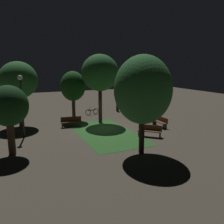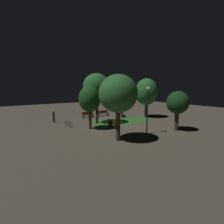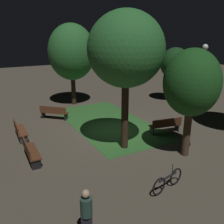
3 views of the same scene
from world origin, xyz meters
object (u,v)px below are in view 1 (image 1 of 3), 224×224
at_px(bench_front_right, 71,121).
at_px(tree_tall_center, 73,86).
at_px(tree_back_right, 8,107).
at_px(bench_front_left, 160,121).
at_px(bench_lawn_edge, 150,130).
at_px(bench_by_lamp, 144,115).
at_px(tree_back_left, 18,81).
at_px(tree_right_canopy, 100,73).
at_px(bicycle, 92,112).
at_px(pedestrian, 117,104).
at_px(tree_left_canopy, 143,90).
at_px(lamp_post_near_wall, 21,96).

xyz_separation_m(bench_front_right, tree_tall_center, (2.43, -0.88, 2.85)).
height_order(tree_tall_center, tree_back_right, tree_tall_center).
distance_m(bench_front_left, bench_lawn_edge, 3.22).
relative_size(bench_by_lamp, tree_back_left, 0.32).
bearing_deg(tree_right_canopy, bicycle, -6.53).
xyz_separation_m(tree_right_canopy, bicycle, (3.67, -0.42, -4.30)).
bearing_deg(pedestrian, bicycle, 102.58).
height_order(bench_front_left, tree_tall_center, tree_tall_center).
bearing_deg(tree_left_canopy, pedestrian, -18.81).
bearing_deg(tree_left_canopy, tree_right_canopy, -3.46).
bearing_deg(tree_back_left, tree_back_right, 172.89).
bearing_deg(bench_front_left, tree_back_left, 64.56).
height_order(bench_front_right, tree_left_canopy, tree_left_canopy).
bearing_deg(bench_front_right, bicycle, -39.17).
distance_m(bench_front_left, tree_back_left, 12.93).
relative_size(tree_back_left, bicycle, 3.57).
relative_size(bench_front_left, tree_right_canopy, 0.29).
bearing_deg(bicycle, pedestrian, -77.42).
height_order(bench_by_lamp, pedestrian, pedestrian).
relative_size(tree_back_right, bicycle, 2.66).
relative_size(bench_lawn_edge, tree_right_canopy, 0.26).
bearing_deg(bicycle, bench_front_left, -151.76).
bearing_deg(tree_tall_center, tree_right_canopy, -134.49).
height_order(bench_by_lamp, tree_back_right, tree_back_right).
bearing_deg(tree_back_left, bench_front_right, -118.94).
bearing_deg(bench_by_lamp, tree_back_left, 77.15).
relative_size(lamp_post_near_wall, bicycle, 2.92).
height_order(tree_back_left, pedestrian, tree_back_left).
height_order(tree_tall_center, lamp_post_near_wall, tree_tall_center).
relative_size(bench_front_right, pedestrian, 1.15).
relative_size(bench_front_left, tree_back_left, 0.32).
distance_m(tree_back_left, pedestrian, 11.56).
xyz_separation_m(bench_front_left, bench_lawn_edge, (-2.10, 2.44, 0.00)).
bearing_deg(bench_front_left, bench_front_right, 66.59).
bearing_deg(tree_back_left, bench_by_lamp, -102.85).
bearing_deg(bench_by_lamp, bench_lawn_edge, 153.38).
bearing_deg(tree_left_canopy, bench_lawn_edge, -40.91).
height_order(bench_by_lamp, tree_left_canopy, tree_left_canopy).
xyz_separation_m(bench_by_lamp, tree_back_left, (2.56, 11.23, 3.56)).
relative_size(bench_by_lamp, tree_left_canopy, 0.30).
xyz_separation_m(bench_front_right, tree_back_right, (-4.98, 4.90, 2.48)).
relative_size(bench_by_lamp, bench_lawn_edge, 1.10).
height_order(bench_front_right, bicycle, bicycle).
height_order(tree_right_canopy, lamp_post_near_wall, tree_right_canopy).
height_order(bench_front_left, bicycle, bicycle).
xyz_separation_m(bench_front_left, lamp_post_near_wall, (1.73, 11.22, 2.67)).
distance_m(bench_front_left, tree_tall_center, 8.91).
height_order(tree_tall_center, bicycle, tree_tall_center).
bearing_deg(pedestrian, tree_right_canopy, 138.98).
xyz_separation_m(tree_right_canopy, tree_back_left, (1.78, 6.92, -0.60)).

